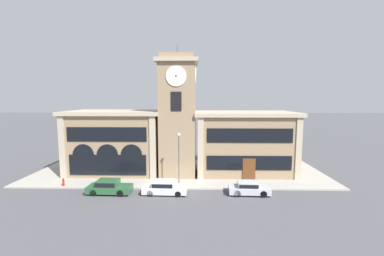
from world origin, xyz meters
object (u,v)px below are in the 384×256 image
parked_car_far (249,188)px  fire_hydrant (63,182)px  parked_car_near (109,186)px  parked_car_mid (165,187)px  street_lamp (179,152)px

parked_car_far → fire_hydrant: size_ratio=4.82×
parked_car_near → parked_car_mid: 5.73m
parked_car_mid → parked_car_far: bearing=2.1°
parked_car_far → street_lamp: 8.18m
parked_car_mid → fire_hydrant: 11.52m
street_lamp → parked_car_near: bearing=-164.9°
parked_car_far → fire_hydrant: parked_car_far is taller
parked_car_far → street_lamp: street_lamp is taller
fire_hydrant → parked_car_mid: bearing=-8.6°
parked_car_near → street_lamp: (7.08, 1.91, 3.26)m
parked_car_mid → street_lamp: bearing=56.9°
street_lamp → parked_car_far: bearing=-14.8°
street_lamp → fire_hydrant: bearing=-179.1°
parked_car_near → parked_car_mid: parked_car_near is taller
street_lamp → fire_hydrant: size_ratio=6.77×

